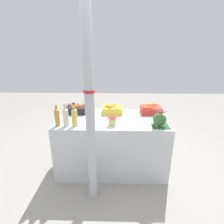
# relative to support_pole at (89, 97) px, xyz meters

# --- Properties ---
(ground_plane) EXTENTS (10.00, 10.00, 0.00)m
(ground_plane) POSITION_rel_support_pole_xyz_m (0.22, 0.62, -1.29)
(ground_plane) COLOR gray
(market_table) EXTENTS (1.57, 0.81, 0.81)m
(market_table) POSITION_rel_support_pole_xyz_m (0.22, 0.62, -0.89)
(market_table) COLOR silver
(market_table) RESTS_ON ground_plane
(support_pole) EXTENTS (0.12, 0.12, 2.59)m
(support_pole) POSITION_rel_support_pole_xyz_m (0.00, 0.00, 0.00)
(support_pole) COLOR #B7BABF
(support_pole) RESTS_ON ground_plane
(apple_crate) EXTENTS (0.31, 0.26, 0.14)m
(apple_crate) POSITION_rel_support_pole_xyz_m (-0.35, 0.86, -0.41)
(apple_crate) COLOR black
(apple_crate) RESTS_ON market_table
(orange_crate) EXTENTS (0.31, 0.26, 0.15)m
(orange_crate) POSITION_rel_support_pole_xyz_m (0.21, 0.85, -0.42)
(orange_crate) COLOR gold
(orange_crate) RESTS_ON market_table
(carrot_crate) EXTENTS (0.31, 0.27, 0.15)m
(carrot_crate) POSITION_rel_support_pole_xyz_m (0.82, 0.85, -0.42)
(carrot_crate) COLOR red
(carrot_crate) RESTS_ON market_table
(broccoli_pile) EXTENTS (0.22, 0.19, 0.18)m
(broccoli_pile) POSITION_rel_support_pole_xyz_m (0.83, 0.35, -0.39)
(broccoli_pile) COLOR #2D602D
(broccoli_pile) RESTS_ON market_table
(juice_bottle_amber) EXTENTS (0.06, 0.06, 0.29)m
(juice_bottle_amber) POSITION_rel_support_pole_xyz_m (-0.48, 0.35, -0.36)
(juice_bottle_amber) COLOR gold
(juice_bottle_amber) RESTS_ON market_table
(juice_bottle_cloudy) EXTENTS (0.07, 0.07, 0.31)m
(juice_bottle_cloudy) POSITION_rel_support_pole_xyz_m (-0.37, 0.35, -0.35)
(juice_bottle_cloudy) COLOR beige
(juice_bottle_cloudy) RESTS_ON market_table
(juice_bottle_golden) EXTENTS (0.07, 0.07, 0.31)m
(juice_bottle_golden) POSITION_rel_support_pole_xyz_m (-0.26, 0.35, -0.35)
(juice_bottle_golden) COLOR gold
(juice_bottle_golden) RESTS_ON market_table
(pickle_jar) EXTENTS (0.11, 0.11, 0.11)m
(pickle_jar) POSITION_rel_support_pole_xyz_m (0.23, 0.38, -0.42)
(pickle_jar) COLOR #D1CC75
(pickle_jar) RESTS_ON market_table
(sparrow_bird) EXTENTS (0.14, 0.04, 0.05)m
(sparrow_bird) POSITION_rel_support_pole_xyz_m (0.84, 0.34, -0.28)
(sparrow_bird) COLOR #4C3D2D
(sparrow_bird) RESTS_ON broccoli_pile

